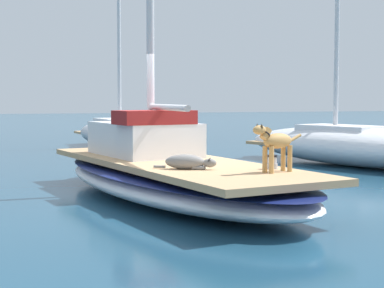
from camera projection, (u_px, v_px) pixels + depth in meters
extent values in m
plane|color=navy|center=(174.00, 199.00, 10.68)|extent=(120.00, 120.00, 0.00)
ellipsoid|color=white|center=(174.00, 183.00, 10.66)|extent=(3.79, 7.54, 0.56)
ellipsoid|color=navy|center=(174.00, 172.00, 10.64)|extent=(3.81, 7.58, 0.08)
cube|color=tan|center=(174.00, 163.00, 10.63)|extent=(3.24, 6.89, 0.10)
cylinder|color=silver|center=(167.00, 107.00, 10.31)|extent=(0.10, 2.20, 0.10)
cube|color=silver|center=(144.00, 139.00, 11.66)|extent=(1.78, 2.42, 0.60)
cube|color=maroon|center=(154.00, 117.00, 10.90)|extent=(1.44, 0.93, 0.24)
ellipsoid|color=tan|center=(278.00, 141.00, 8.94)|extent=(0.56, 0.38, 0.22)
cylinder|color=tan|center=(271.00, 160.00, 8.80)|extent=(0.07, 0.07, 0.38)
cylinder|color=tan|center=(265.00, 159.00, 8.90)|extent=(0.07, 0.07, 0.38)
cylinder|color=tan|center=(290.00, 158.00, 9.02)|extent=(0.07, 0.07, 0.38)
cylinder|color=tan|center=(283.00, 158.00, 9.12)|extent=(0.07, 0.07, 0.38)
cylinder|color=tan|center=(266.00, 134.00, 8.79)|extent=(0.21, 0.16, 0.19)
ellipsoid|color=tan|center=(259.00, 130.00, 8.71)|extent=(0.25, 0.19, 0.13)
cone|color=#45331C|center=(262.00, 126.00, 8.67)|extent=(0.05, 0.05, 0.06)
cone|color=#45331C|center=(257.00, 126.00, 8.75)|extent=(0.05, 0.05, 0.06)
torus|color=black|center=(266.00, 134.00, 8.79)|extent=(0.15, 0.17, 0.10)
cylinder|color=tan|center=(295.00, 138.00, 9.15)|extent=(0.22, 0.11, 0.12)
ellipsoid|color=gray|center=(185.00, 162.00, 9.34)|extent=(0.65, 0.51, 0.22)
ellipsoid|color=gray|center=(210.00, 163.00, 9.27)|extent=(0.24, 0.21, 0.13)
cone|color=#2A2929|center=(210.00, 159.00, 9.31)|extent=(0.05, 0.05, 0.05)
cone|color=#2A2929|center=(209.00, 159.00, 9.23)|extent=(0.05, 0.05, 0.05)
cylinder|color=gray|center=(200.00, 167.00, 9.37)|extent=(0.18, 0.14, 0.06)
cylinder|color=gray|center=(198.00, 168.00, 9.25)|extent=(0.18, 0.14, 0.06)
cylinder|color=gray|center=(160.00, 167.00, 9.42)|extent=(0.18, 0.12, 0.04)
cylinder|color=#B7B7BC|center=(272.00, 166.00, 9.38)|extent=(0.16, 0.16, 0.08)
cylinder|color=#B7B7BC|center=(272.00, 160.00, 9.37)|extent=(0.13, 0.13, 0.10)
cylinder|color=black|center=(272.00, 156.00, 9.37)|extent=(0.15, 0.15, 0.03)
ellipsoid|color=#B2B7C1|center=(126.00, 134.00, 21.11)|extent=(3.29, 6.93, 0.99)
cube|color=tan|center=(126.00, 136.00, 21.12)|extent=(2.70, 6.20, 0.08)
cube|color=silver|center=(121.00, 126.00, 21.55)|extent=(1.63, 2.15, 0.52)
cube|color=navy|center=(138.00, 131.00, 20.04)|extent=(1.50, 2.13, 0.36)
cylinder|color=silver|center=(119.00, 56.00, 21.53)|extent=(0.12, 0.12, 5.36)
ellipsoid|color=white|center=(358.00, 147.00, 15.83)|extent=(4.32, 7.57, 0.98)
cube|color=tan|center=(358.00, 148.00, 15.83)|extent=(3.69, 6.75, 0.08)
cube|color=silver|center=(341.00, 135.00, 16.25)|extent=(1.78, 2.44, 0.52)
cylinder|color=silver|center=(337.00, 45.00, 16.22)|extent=(0.12, 0.12, 5.27)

